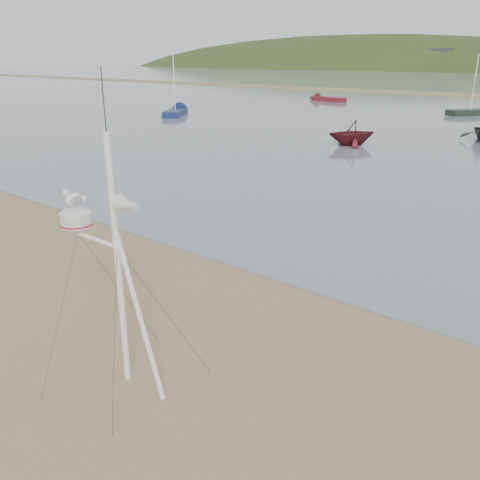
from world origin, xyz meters
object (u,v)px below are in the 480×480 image
Objects in this scene: boat_red at (353,121)px; sailboat_blue_near at (179,111)px; mast_rig at (118,314)px; dinghy_red_far at (322,99)px.

boat_red is 0.47× the size of sailboat_blue_near.
mast_rig reaches higher than dinghy_red_far.
dinghy_red_far is 21.56m from sailboat_blue_near.
sailboat_blue_near reaches higher than boat_red.
sailboat_blue_near is (-20.83, 5.80, -1.16)m from boat_red.
boat_red is 0.53× the size of dinghy_red_far.
dinghy_red_far is at bearing 161.31° from boat_red.
dinghy_red_far is at bearing 83.51° from sailboat_blue_near.
mast_rig is 0.92× the size of dinghy_red_far.
dinghy_red_far is 0.88× the size of sailboat_blue_near.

